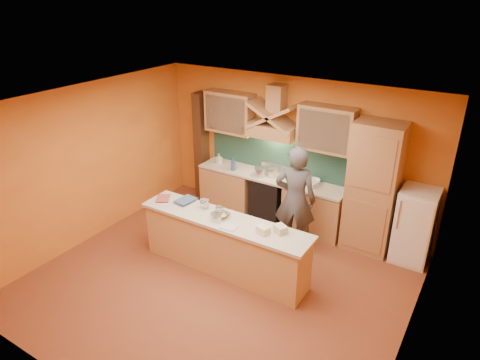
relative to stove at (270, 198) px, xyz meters
The scene contains 36 objects.
floor 2.27m from the stove, 82.23° to the right, with size 5.50×5.00×0.01m, color brown.
ceiling 3.23m from the stove, 82.23° to the right, with size 5.50×5.00×0.01m, color white.
wall_back 1.04m from the stove, 45.00° to the left, with size 5.50×0.02×2.80m, color orange.
wall_front 4.80m from the stove, 86.35° to the right, with size 5.50×0.02×2.80m, color orange.
wall_left 3.43m from the stove, 138.08° to the right, with size 0.02×5.00×2.80m, color orange.
wall_right 3.88m from the stove, 35.80° to the right, with size 0.02×5.00×2.80m, color orange.
base_cabinet_left 0.95m from the stove, behind, with size 1.10×0.60×0.86m, color tan.
base_cabinet_right 0.95m from the stove, ahead, with size 1.10×0.60×0.86m, color tan.
counter_top 0.45m from the stove, behind, with size 3.00×0.62×0.04m, color beige.
stove is the anchor object (origin of this frame).
backsplash 0.85m from the stove, 90.00° to the left, with size 3.00×0.03×0.70m, color #1B3D36.
range_hood 1.37m from the stove, 90.00° to the left, with size 0.92×0.50×0.24m, color tan.
hood_chimney 1.96m from the stove, 90.00° to the left, with size 0.30×0.30×0.50m, color tan.
upper_cabinet_left 1.85m from the stove, behind, with size 1.00×0.35×0.80m, color tan.
upper_cabinet_right 1.85m from the stove, ahead, with size 1.00×0.35×0.80m, color tan.
pantry_column 2.07m from the stove, ahead, with size 0.80×0.60×2.30m, color tan.
fridge 2.71m from the stove, ahead, with size 0.58×0.60×1.30m, color white.
trim_column_left 1.89m from the stove, behind, with size 0.20×0.30×2.30m, color #472816.
island_body 1.91m from the stove, 83.99° to the right, with size 2.80×0.55×0.88m, color tan.
island_top 1.97m from the stove, 83.99° to the right, with size 2.90×0.62×0.05m, color beige.
person 1.26m from the stove, 40.60° to the right, with size 0.70×0.46×1.92m, color #4C4C51.
pot_large 0.56m from the stove, 154.40° to the right, with size 0.23×0.23×0.16m, color #B2B2B9.
pot_small 0.53m from the stove, 33.59° to the left, with size 0.22×0.22×0.15m, color silver.
soap_bottle_a 1.33m from the stove, behind, with size 0.09×0.10×0.21m, color beige.
soap_bottle_b 0.98m from the stove, 169.99° to the right, with size 0.10×0.10×0.27m, color #304C84.
bowl_back 0.98m from the stove, ahead, with size 0.24×0.24×0.07m, color white.
dish_rack 0.98m from the stove, ahead, with size 0.25×0.20×0.09m, color silver.
book_lower 2.31m from the stove, 120.53° to the right, with size 0.22×0.29×0.03m, color #A14039.
book_upper 1.99m from the stove, 114.27° to the right, with size 0.25×0.34×0.03m, color #3B5483.
jar_large 1.88m from the stove, 98.66° to the right, with size 0.14×0.14×0.15m, color silver.
jar_small 1.93m from the stove, 87.66° to the right, with size 0.12×0.12×0.15m, color silver.
kitchen_scale 2.10m from the stove, 85.57° to the right, with size 0.11×0.11×0.09m, color white.
mixing_bowl 1.95m from the stove, 86.34° to the right, with size 0.27×0.27×0.07m, color silver.
cloth 2.17m from the stove, 78.83° to the right, with size 0.24×0.18×0.02m, color beige.
grocery_bag_a 2.23m from the stove, 64.57° to the right, with size 0.18×0.14×0.12m, color beige.
grocery_bag_b 2.19m from the stove, 57.78° to the right, with size 0.19×0.15×0.12m, color beige.
Camera 1 is at (3.19, -4.49, 4.24)m, focal length 32.00 mm.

